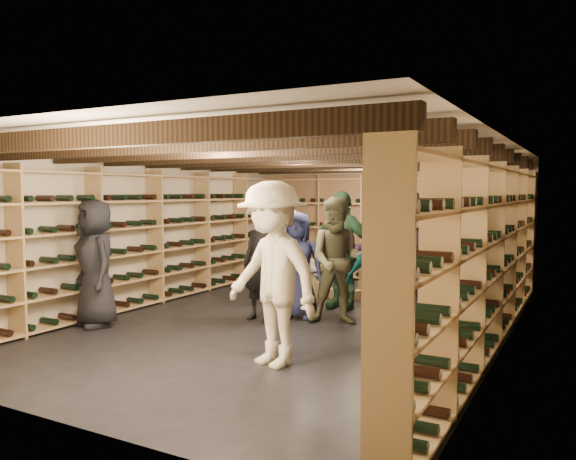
# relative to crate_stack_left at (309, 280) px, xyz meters

# --- Properties ---
(ground) EXTENTS (8.00, 8.00, 0.00)m
(ground) POSITION_rel_crate_stack_left_xyz_m (0.45, -1.30, -0.34)
(ground) COLOR black
(ground) RESTS_ON ground
(walls) EXTENTS (5.52, 8.02, 2.40)m
(walls) POSITION_rel_crate_stack_left_xyz_m (0.45, -1.30, 0.86)
(walls) COLOR #C5B699
(walls) RESTS_ON ground
(ceiling) EXTENTS (5.50, 8.00, 0.01)m
(ceiling) POSITION_rel_crate_stack_left_xyz_m (0.45, -1.30, 2.06)
(ceiling) COLOR beige
(ceiling) RESTS_ON walls
(ceiling_joists) EXTENTS (5.40, 7.12, 0.18)m
(ceiling_joists) POSITION_rel_crate_stack_left_xyz_m (0.45, -1.30, 1.92)
(ceiling_joists) COLOR black
(ceiling_joists) RESTS_ON ground
(wine_rack_left) EXTENTS (0.32, 7.50, 2.15)m
(wine_rack_left) POSITION_rel_crate_stack_left_xyz_m (-2.12, -1.30, 0.74)
(wine_rack_left) COLOR #A0774D
(wine_rack_left) RESTS_ON ground
(wine_rack_right) EXTENTS (0.32, 7.50, 2.15)m
(wine_rack_right) POSITION_rel_crate_stack_left_xyz_m (3.02, -1.30, 0.74)
(wine_rack_right) COLOR #A0774D
(wine_rack_right) RESTS_ON ground
(wine_rack_back) EXTENTS (4.70, 0.30, 2.15)m
(wine_rack_back) POSITION_rel_crate_stack_left_xyz_m (0.45, 2.53, 0.73)
(wine_rack_back) COLOR #A0774D
(wine_rack_back) RESTS_ON ground
(crate_stack_left) EXTENTS (0.51, 0.35, 0.68)m
(crate_stack_left) POSITION_rel_crate_stack_left_xyz_m (0.00, 0.00, 0.00)
(crate_stack_left) COLOR tan
(crate_stack_left) RESTS_ON ground
(crate_stack_right) EXTENTS (0.52, 0.37, 0.51)m
(crate_stack_right) POSITION_rel_crate_stack_left_xyz_m (0.77, 1.08, -0.08)
(crate_stack_right) COLOR tan
(crate_stack_right) RESTS_ON ground
(crate_loose) EXTENTS (0.59, 0.49, 0.17)m
(crate_loose) POSITION_rel_crate_stack_left_xyz_m (0.47, 0.39, -0.25)
(crate_loose) COLOR tan
(crate_loose) RESTS_ON ground
(person_0) EXTENTS (0.98, 0.83, 1.70)m
(person_0) POSITION_rel_crate_stack_left_xyz_m (-1.73, -2.91, 0.51)
(person_0) COLOR black
(person_0) RESTS_ON ground
(person_1) EXTENTS (0.63, 0.47, 1.58)m
(person_1) POSITION_rel_crate_stack_left_xyz_m (0.03, -1.60, 0.45)
(person_1) COLOR black
(person_1) RESTS_ON ground
(person_2) EXTENTS (1.02, 0.92, 1.72)m
(person_2) POSITION_rel_crate_stack_left_xyz_m (1.06, -1.23, 0.52)
(person_2) COLOR brown
(person_2) RESTS_ON ground
(person_3) EXTENTS (1.39, 1.05, 1.91)m
(person_3) POSITION_rel_crate_stack_left_xyz_m (1.18, -3.25, 0.62)
(person_3) COLOR beige
(person_3) RESTS_ON ground
(person_4) EXTENTS (0.97, 0.46, 1.62)m
(person_4) POSITION_rel_crate_stack_left_xyz_m (2.15, -2.42, 0.47)
(person_4) COLOR #116C72
(person_4) RESTS_ON ground
(person_6) EXTENTS (0.86, 0.70, 1.52)m
(person_6) POSITION_rel_crate_stack_left_xyz_m (0.41, -1.20, 0.42)
(person_6) COLOR #1B1F41
(person_6) RESTS_ON ground
(person_7) EXTENTS (0.73, 0.59, 1.75)m
(person_7) POSITION_rel_crate_stack_left_xyz_m (1.47, -0.54, 0.53)
(person_7) COLOR gray
(person_7) RESTS_ON ground
(person_8) EXTENTS (1.01, 0.92, 1.70)m
(person_8) POSITION_rel_crate_stack_left_xyz_m (2.63, -1.50, 0.51)
(person_8) COLOR #482917
(person_8) RESTS_ON ground
(person_9) EXTENTS (1.12, 0.85, 1.54)m
(person_9) POSITION_rel_crate_stack_left_xyz_m (0.02, -0.81, 0.43)
(person_9) COLOR beige
(person_9) RESTS_ON ground
(person_10) EXTENTS (1.12, 0.60, 1.81)m
(person_10) POSITION_rel_crate_stack_left_xyz_m (0.69, -0.28, 0.57)
(person_10) COLOR #244D2F
(person_10) RESTS_ON ground
(person_11) EXTENTS (1.79, 0.92, 1.84)m
(person_11) POSITION_rel_crate_stack_left_xyz_m (1.87, -0.91, 0.58)
(person_11) COLOR #7F5587
(person_11) RESTS_ON ground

